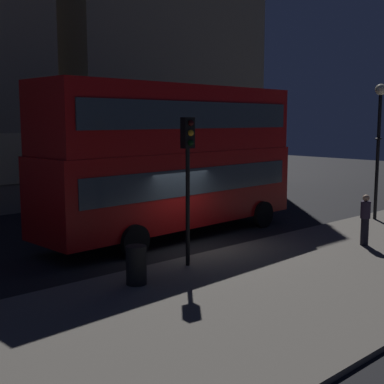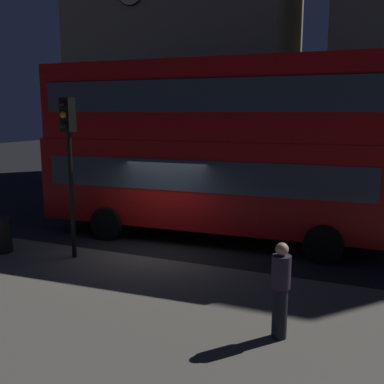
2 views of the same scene
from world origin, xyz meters
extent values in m
plane|color=black|center=(0.00, 0.00, 0.00)|extent=(80.00, 80.00, 0.00)
cube|color=#5B564F|center=(0.00, -4.46, 0.06)|extent=(44.00, 7.19, 0.12)
cube|color=#F9E09E|center=(-1.94, 10.27, 2.50)|extent=(2.10, 0.06, 2.28)
cube|color=tan|center=(10.05, 15.42, 9.55)|extent=(13.84, 8.32, 19.11)
cube|color=#F9E09E|center=(5.89, 11.23, 2.31)|extent=(1.77, 0.06, 2.22)
cube|color=#E5C67F|center=(8.66, 11.23, 2.48)|extent=(1.77, 0.06, 2.38)
cube|color=#F2D18C|center=(11.43, 11.23, 2.47)|extent=(1.77, 0.06, 2.49)
cube|color=#F2D18C|center=(14.20, 11.23, 2.61)|extent=(1.77, 0.06, 1.86)
cube|color=#9E0C0C|center=(0.81, 1.89, 1.82)|extent=(10.65, 3.06, 2.60)
cube|color=#9E0C0C|center=(0.81, 1.89, 4.26)|extent=(10.44, 3.00, 2.29)
cube|color=#2D3842|center=(0.81, 1.89, 2.14)|extent=(9.81, 3.08, 0.90)
cube|color=#2D3842|center=(0.81, 1.89, 4.38)|extent=(9.81, 3.08, 0.90)
cube|color=#F2D84C|center=(6.02, 2.13, 4.89)|extent=(0.15, 1.54, 0.44)
sphere|color=white|center=(6.06, 2.97, 0.87)|extent=(0.24, 0.24, 0.24)
sphere|color=white|center=(6.14, 1.30, 0.87)|extent=(0.24, 0.24, 0.24)
cylinder|color=black|center=(4.33, 3.39, 0.52)|extent=(1.04, 0.29, 1.03)
cylinder|color=black|center=(4.46, 0.73, 0.52)|extent=(1.04, 0.29, 1.03)
cylinder|color=black|center=(-2.14, 3.08, 0.52)|extent=(1.04, 0.29, 1.03)
cylinder|color=black|center=(-2.02, 0.42, 0.52)|extent=(1.04, 0.29, 1.03)
cylinder|color=black|center=(-1.68, -1.63, 1.78)|extent=(0.12, 0.12, 3.32)
cube|color=black|center=(-1.68, -1.63, 3.87)|extent=(0.35, 0.29, 0.85)
sphere|color=black|center=(-1.69, -1.78, 4.14)|extent=(0.17, 0.17, 0.17)
sphere|color=orange|center=(-1.69, -1.78, 3.87)|extent=(0.17, 0.17, 0.17)
sphere|color=black|center=(-1.69, -1.78, 3.60)|extent=(0.17, 0.17, 0.17)
cylinder|color=black|center=(10.01, 5.29, 1.67)|extent=(0.12, 0.12, 3.33)
cube|color=black|center=(10.01, 5.29, 3.76)|extent=(0.38, 0.34, 0.85)
sphere|color=red|center=(10.05, 5.43, 4.03)|extent=(0.17, 0.17, 0.17)
sphere|color=black|center=(10.05, 5.43, 3.76)|extent=(0.17, 0.17, 0.17)
sphere|color=black|center=(10.05, 5.43, 3.49)|extent=(0.17, 0.17, 0.17)
cylinder|color=black|center=(8.76, -1.70, 2.67)|extent=(0.14, 0.14, 5.10)
torus|color=black|center=(8.76, -1.70, 3.46)|extent=(0.28, 0.28, 0.06)
sphere|color=#F9EFC6|center=(8.76, -1.70, 5.43)|extent=(0.46, 0.46, 0.46)
cylinder|color=black|center=(4.24, -3.77, 0.57)|extent=(0.26, 0.26, 0.90)
cylinder|color=#2D2338|center=(4.24, -3.77, 1.30)|extent=(0.32, 0.32, 0.56)
sphere|color=tan|center=(4.24, -3.77, 1.69)|extent=(0.22, 0.22, 0.22)
cylinder|color=black|center=(-3.78, -2.04, 0.61)|extent=(0.52, 0.52, 0.98)
camera|label=1|loc=(-11.38, -12.40, 4.22)|focal=49.08mm
camera|label=2|loc=(5.58, -10.81, 3.92)|focal=41.26mm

